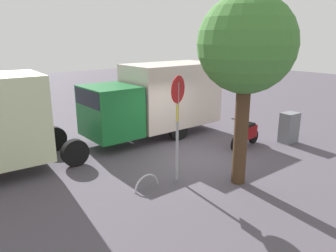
# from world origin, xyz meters

# --- Properties ---
(ground_plane) EXTENTS (60.00, 60.00, 0.00)m
(ground_plane) POSITION_xyz_m (0.00, 0.00, 0.00)
(ground_plane) COLOR #4D4651
(box_truck_near) EXTENTS (7.26, 2.20, 3.02)m
(box_truck_near) POSITION_xyz_m (-0.51, -2.89, 1.65)
(box_truck_near) COLOR black
(box_truck_near) RESTS_ON ground
(motorcycle) EXTENTS (1.81, 0.57, 1.20)m
(motorcycle) POSITION_xyz_m (-2.47, 0.35, 0.52)
(motorcycle) COLOR black
(motorcycle) RESTS_ON ground
(stop_sign) EXTENTS (0.71, 0.33, 3.09)m
(stop_sign) POSITION_xyz_m (1.53, 1.00, 2.06)
(stop_sign) COLOR #9E9EA3
(stop_sign) RESTS_ON ground
(street_tree) EXTENTS (2.60, 2.60, 5.22)m
(street_tree) POSITION_xyz_m (0.21, 2.20, 3.86)
(street_tree) COLOR #47301E
(street_tree) RESTS_ON ground
(utility_cabinet) EXTENTS (0.73, 0.55, 1.21)m
(utility_cabinet) POSITION_xyz_m (-4.25, 1.07, 0.61)
(utility_cabinet) COLOR slate
(utility_cabinet) RESTS_ON ground
(bike_rack_hoop) EXTENTS (0.85, 0.11, 0.85)m
(bike_rack_hoop) POSITION_xyz_m (2.53, 0.87, 0.00)
(bike_rack_hoop) COLOR #B7B7BC
(bike_rack_hoop) RESTS_ON ground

